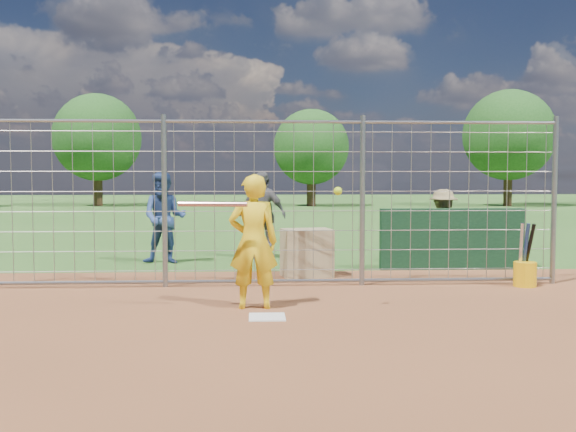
{
  "coord_description": "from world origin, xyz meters",
  "views": [
    {
      "loc": [
        -0.14,
        -7.71,
        1.68
      ],
      "look_at": [
        0.3,
        0.8,
        1.15
      ],
      "focal_mm": 40.0,
      "sensor_mm": 36.0,
      "label": 1
    }
  ],
  "objects": [
    {
      "name": "backstop_fence",
      "position": [
        0.0,
        2.0,
        1.26
      ],
      "size": [
        9.08,
        0.08,
        2.6
      ],
      "color": "gray",
      "rests_on": "ground"
    },
    {
      "name": "home_plate",
      "position": [
        0.0,
        -0.2,
        0.01
      ],
      "size": [
        0.43,
        0.43,
        0.02
      ],
      "primitive_type": "cube",
      "color": "silver",
      "rests_on": "ground"
    },
    {
      "name": "ground",
      "position": [
        0.0,
        0.0,
        0.0
      ],
      "size": [
        100.0,
        100.0,
        0.0
      ],
      "primitive_type": "plane",
      "color": "#2D591E",
      "rests_on": "ground"
    },
    {
      "name": "bystander_c",
      "position": [
        3.43,
        4.25,
        0.72
      ],
      "size": [
        1.05,
        0.82,
        1.43
      ],
      "primitive_type": "imported",
      "rotation": [
        0.0,
        0.0,
        3.49
      ],
      "color": "olive",
      "rests_on": "ground"
    },
    {
      "name": "equipment_in_play",
      "position": [
        -0.29,
        0.1,
        1.38
      ],
      "size": [
        2.01,
        0.22,
        0.24
      ],
      "color": "silver",
      "rests_on": "ground"
    },
    {
      "name": "infield_dirt",
      "position": [
        0.0,
        -3.0,
        0.01
      ],
      "size": [
        18.0,
        18.0,
        0.0
      ],
      "primitive_type": "plane",
      "color": "brown",
      "rests_on": "ground"
    },
    {
      "name": "bystander_a",
      "position": [
        -1.88,
        4.67,
        0.88
      ],
      "size": [
        0.9,
        0.72,
        1.76
      ],
      "primitive_type": "imported",
      "rotation": [
        0.0,
        0.0,
        -0.06
      ],
      "color": "navy",
      "rests_on": "ground"
    },
    {
      "name": "dugout_wall",
      "position": [
        3.4,
        3.6,
        0.55
      ],
      "size": [
        2.6,
        0.2,
        1.1
      ],
      "primitive_type": "cube",
      "color": "#11381E",
      "rests_on": "ground"
    },
    {
      "name": "batter",
      "position": [
        -0.16,
        0.36,
        0.85
      ],
      "size": [
        0.63,
        0.42,
        1.7
      ],
      "primitive_type": "imported",
      "rotation": [
        0.0,
        0.0,
        3.16
      ],
      "color": "yellow",
      "rests_on": "ground"
    },
    {
      "name": "bucket_with_bats",
      "position": [
        3.96,
        1.76,
        0.25
      ],
      "size": [
        0.34,
        0.36,
        0.97
      ],
      "color": "yellow",
      "rests_on": "ground"
    },
    {
      "name": "bystander_b",
      "position": [
        0.0,
        5.37,
        0.89
      ],
      "size": [
        1.13,
        0.87,
        1.79
      ],
      "primitive_type": "imported",
      "rotation": [
        0.0,
        0.0,
        -0.49
      ],
      "color": "#545458",
      "rests_on": "ground"
    },
    {
      "name": "tree_line",
      "position": [
        3.13,
        28.13,
        3.71
      ],
      "size": [
        44.66,
        6.72,
        6.48
      ],
      "color": "#3F2B19",
      "rests_on": "ground"
    },
    {
      "name": "equipment_bin",
      "position": [
        0.72,
        2.9,
        0.4
      ],
      "size": [
        0.89,
        0.69,
        0.8
      ],
      "primitive_type": "cube",
      "rotation": [
        0.0,
        0.0,
        0.19
      ],
      "color": "tan",
      "rests_on": "ground"
    }
  ]
}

